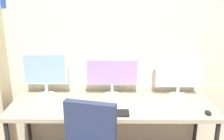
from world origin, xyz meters
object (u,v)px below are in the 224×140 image
(monitor_center, at_px, (112,75))
(keyboard_main, at_px, (112,113))
(desk, at_px, (112,108))
(computer_mouse, at_px, (208,113))
(monitor_left, at_px, (45,72))
(monitor_right, at_px, (179,74))

(monitor_center, xyz_separation_m, keyboard_main, (0.00, -0.44, -0.24))
(desk, xyz_separation_m, computer_mouse, (0.91, -0.23, 0.07))
(keyboard_main, bearing_deg, monitor_left, 148.64)
(desk, height_order, monitor_right, monitor_right)
(keyboard_main, height_order, computer_mouse, computer_mouse)
(desk, relative_size, computer_mouse, 21.79)
(monitor_right, relative_size, keyboard_main, 1.52)
(monitor_right, xyz_separation_m, keyboard_main, (-0.73, -0.44, -0.24))
(computer_mouse, bearing_deg, monitor_center, 154.20)
(monitor_left, relative_size, computer_mouse, 5.05)
(monitor_left, xyz_separation_m, computer_mouse, (1.64, -0.44, -0.26))
(monitor_right, distance_m, computer_mouse, 0.53)
(desk, height_order, keyboard_main, keyboard_main)
(keyboard_main, bearing_deg, monitor_center, 90.00)
(monitor_right, xyz_separation_m, computer_mouse, (0.18, -0.44, -0.24))
(monitor_right, relative_size, computer_mouse, 5.18)
(monitor_center, bearing_deg, monitor_right, 0.00)
(monitor_left, bearing_deg, keyboard_main, -31.36)
(desk, height_order, computer_mouse, computer_mouse)
(monitor_right, bearing_deg, computer_mouse, -67.22)
(monitor_right, distance_m, keyboard_main, 0.88)
(monitor_left, bearing_deg, monitor_center, 0.00)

